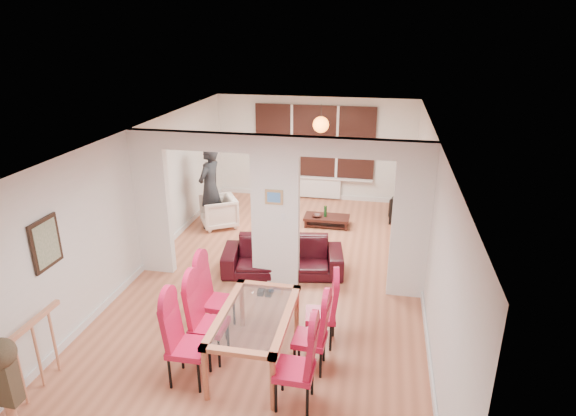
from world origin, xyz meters
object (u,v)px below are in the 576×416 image
(person, at_px, (210,187))
(television, at_px, (392,204))
(dining_table, at_px, (255,338))
(bowl, at_px, (317,216))
(dining_chair_lb, at_px, (209,320))
(sofa, at_px, (283,256))
(dining_chair_la, at_px, (188,342))
(coffee_table, at_px, (327,221))
(dining_chair_lc, at_px, (217,297))
(dining_chair_rb, at_px, (310,334))
(dining_chair_ra, at_px, (295,364))
(bottle, at_px, (325,211))
(dining_chair_rc, at_px, (321,310))
(armchair, at_px, (219,212))

(person, xyz_separation_m, television, (3.94, 1.42, -0.62))
(dining_table, bearing_deg, bowl, 88.40)
(dining_chair_lb, bearing_deg, television, 67.38)
(dining_table, xyz_separation_m, sofa, (-0.17, 2.54, -0.07))
(dining_chair_la, xyz_separation_m, bowl, (0.85, 5.26, -0.32))
(coffee_table, bearing_deg, dining_chair_lc, -104.15)
(dining_chair_rb, height_order, bowl, dining_chair_rb)
(dining_chair_ra, distance_m, dining_chair_rb, 0.67)
(dining_chair_lb, bearing_deg, dining_table, -0.29)
(bottle, bearing_deg, dining_chair_ra, -86.64)
(dining_chair_lb, bearing_deg, bottle, 79.14)
(dining_chair_rc, distance_m, bowl, 4.21)
(armchair, xyz_separation_m, bottle, (2.32, 0.47, 0.02))
(dining_chair_la, height_order, armchair, dining_chair_la)
(dining_chair_la, bearing_deg, coffee_table, 77.47)
(dining_table, distance_m, dining_chair_lc, 0.95)
(dining_chair_rb, height_order, person, person)
(television, bearing_deg, coffee_table, 137.55)
(television, bearing_deg, dining_table, 178.66)
(armchair, relative_size, person, 0.41)
(dining_chair_lb, height_order, sofa, dining_chair_lb)
(bottle, bearing_deg, armchair, -168.49)
(bottle, bearing_deg, dining_chair_lc, -103.78)
(dining_chair_lc, distance_m, bottle, 4.37)
(dining_table, relative_size, bottle, 6.13)
(person, distance_m, television, 4.23)
(coffee_table, height_order, bowl, bowl)
(dining_chair_lb, xyz_separation_m, person, (-1.52, 4.30, 0.36))
(dining_chair_lb, xyz_separation_m, coffee_table, (0.98, 4.84, -0.45))
(dining_chair_lb, distance_m, person, 4.58)
(dining_chair_rc, relative_size, bottle, 3.91)
(dining_chair_ra, bearing_deg, person, 120.72)
(sofa, height_order, person, person)
(dining_table, bearing_deg, television, 72.71)
(dining_table, distance_m, dining_chair_la, 0.89)
(coffee_table, bearing_deg, armchair, -168.23)
(dining_chair_lc, xyz_separation_m, armchair, (-1.28, 3.77, -0.22))
(dining_table, relative_size, television, 1.53)
(dining_chair_rc, height_order, sofa, dining_chair_rc)
(dining_chair_rb, bearing_deg, armchair, 125.31)
(dining_table, distance_m, sofa, 2.55)
(bowl, bearing_deg, dining_chair_lb, -99.12)
(person, bearing_deg, bowl, 113.61)
(bowl, bearing_deg, television, 30.14)
(dining_chair_lb, distance_m, dining_chair_rc, 1.53)
(dining_table, relative_size, dining_chair_la, 1.42)
(dining_chair_ra, bearing_deg, dining_table, 136.86)
(armchair, height_order, bowl, armchair)
(dining_chair_la, relative_size, person, 0.62)
(dining_chair_lc, xyz_separation_m, bottle, (1.04, 4.24, -0.20))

